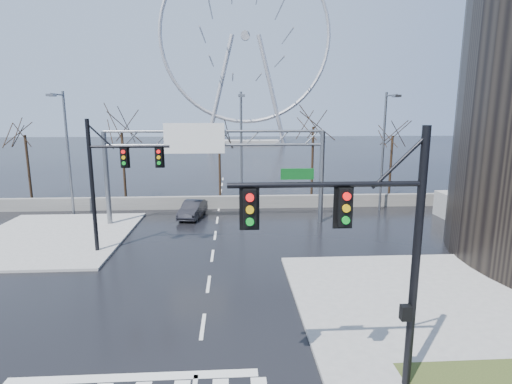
{
  "coord_description": "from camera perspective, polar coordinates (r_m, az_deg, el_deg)",
  "views": [
    {
      "loc": [
        1.25,
        -14.59,
        8.33
      ],
      "look_at": [
        2.54,
        7.12,
        4.0
      ],
      "focal_mm": 28.0,
      "sensor_mm": 36.0,
      "label": 1
    }
  ],
  "objects": [
    {
      "name": "ground",
      "position": [
        16.84,
        -7.61,
        -18.48
      ],
      "size": [
        260.0,
        260.0,
        0.0
      ],
      "primitive_type": "plane",
      "color": "black",
      "rests_on": "ground"
    },
    {
      "name": "sidewalk_right_ext",
      "position": [
        20.49,
        22.88,
        -13.44
      ],
      "size": [
        12.0,
        10.0,
        0.15
      ],
      "primitive_type": "cube",
      "color": "gray",
      "rests_on": "ground"
    },
    {
      "name": "sidewalk_far",
      "position": [
        30.41,
        -27.16,
        -5.77
      ],
      "size": [
        10.0,
        12.0,
        0.15
      ],
      "primitive_type": "cube",
      "color": "gray",
      "rests_on": "ground"
    },
    {
      "name": "barrier_wall",
      "position": [
        35.47,
        -5.35,
        -1.46
      ],
      "size": [
        52.0,
        0.5,
        1.1
      ],
      "primitive_type": "cube",
      "color": "slate",
      "rests_on": "ground"
    },
    {
      "name": "signal_mast_near",
      "position": [
        11.76,
        16.17,
        -6.28
      ],
      "size": [
        5.52,
        0.41,
        8.0
      ],
      "color": "black",
      "rests_on": "ground"
    },
    {
      "name": "signal_mast_far",
      "position": [
        24.85,
        -20.04,
        2.49
      ],
      "size": [
        4.72,
        0.41,
        8.0
      ],
      "color": "black",
      "rests_on": "ground"
    },
    {
      "name": "sign_gantry",
      "position": [
        29.76,
        -6.55,
        5.11
      ],
      "size": [
        16.36,
        0.4,
        7.6
      ],
      "color": "slate",
      "rests_on": "ground"
    },
    {
      "name": "streetlight_left",
      "position": [
        35.41,
        -25.54,
        6.21
      ],
      "size": [
        0.5,
        2.55,
        10.0
      ],
      "color": "slate",
      "rests_on": "ground"
    },
    {
      "name": "streetlight_mid",
      "position": [
        32.85,
        -2.11,
        6.99
      ],
      "size": [
        0.5,
        2.55,
        10.0
      ],
      "color": "slate",
      "rests_on": "ground"
    },
    {
      "name": "streetlight_right",
      "position": [
        35.23,
        17.95,
        6.74
      ],
      "size": [
        0.5,
        2.55,
        10.0
      ],
      "color": "slate",
      "rests_on": "ground"
    },
    {
      "name": "tree_far_left",
      "position": [
        43.21,
        -30.05,
        6.1
      ],
      "size": [
        3.5,
        3.5,
        7.0
      ],
      "color": "black",
      "rests_on": "ground"
    },
    {
      "name": "tree_left",
      "position": [
        39.51,
        -18.6,
        7.26
      ],
      "size": [
        3.75,
        3.75,
        7.5
      ],
      "color": "black",
      "rests_on": "ground"
    },
    {
      "name": "tree_center",
      "position": [
        39.23,
        -5.26,
        6.59
      ],
      "size": [
        3.25,
        3.25,
        6.5
      ],
      "color": "black",
      "rests_on": "ground"
    },
    {
      "name": "tree_right",
      "position": [
        38.92,
        8.16,
        8.03
      ],
      "size": [
        3.9,
        3.9,
        7.8
      ],
      "color": "black",
      "rests_on": "ground"
    },
    {
      "name": "tree_far_right",
      "position": [
        41.78,
        18.88,
        6.65
      ],
      "size": [
        3.4,
        3.4,
        6.8
      ],
      "color": "black",
      "rests_on": "ground"
    },
    {
      "name": "ferris_wheel",
      "position": [
        111.09,
        -1.53,
        20.47
      ],
      "size": [
        45.0,
        6.0,
        50.91
      ],
      "color": "gray",
      "rests_on": "ground"
    },
    {
      "name": "car",
      "position": [
        32.66,
        -9.03,
        -2.43
      ],
      "size": [
        2.21,
        4.33,
        1.36
      ],
      "primitive_type": "imported",
      "rotation": [
        0.0,
        0.0,
        -0.19
      ],
      "color": "black",
      "rests_on": "ground"
    }
  ]
}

